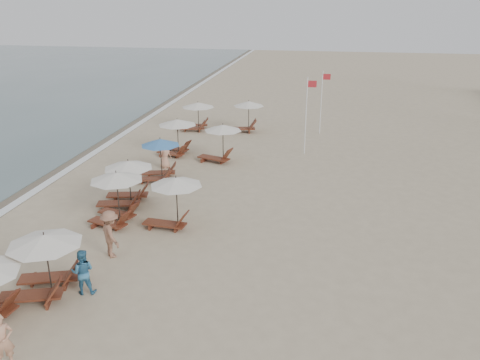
% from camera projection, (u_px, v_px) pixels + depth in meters
% --- Properties ---
extents(ground, '(160.00, 160.00, 0.00)m').
position_uv_depth(ground, '(215.00, 296.00, 16.56)').
color(ground, tan).
rests_on(ground, ground).
extents(wet_sand_band, '(3.20, 140.00, 0.01)m').
position_uv_depth(wet_sand_band, '(38.00, 174.00, 27.90)').
color(wet_sand_band, '#6B5E4C').
rests_on(wet_sand_band, ground).
extents(foam_line, '(0.50, 140.00, 0.02)m').
position_uv_depth(foam_line, '(59.00, 175.00, 27.68)').
color(foam_line, white).
rests_on(foam_line, ground).
extents(lounger_station_1, '(2.74, 2.45, 2.22)m').
position_uv_depth(lounger_station_1, '(42.00, 264.00, 16.29)').
color(lounger_station_1, brown).
rests_on(lounger_station_1, ground).
extents(lounger_station_2, '(2.49, 2.28, 2.37)m').
position_uv_depth(lounger_station_2, '(114.00, 196.00, 21.41)').
color(lounger_station_2, brown).
rests_on(lounger_station_2, ground).
extents(lounger_station_3, '(2.65, 2.29, 2.20)m').
position_uv_depth(lounger_station_3, '(125.00, 183.00, 23.46)').
color(lounger_station_3, brown).
rests_on(lounger_station_3, ground).
extents(lounger_station_4, '(2.43, 2.13, 2.31)m').
position_uv_depth(lounger_station_4, '(157.00, 160.00, 26.60)').
color(lounger_station_4, brown).
rests_on(lounger_station_4, ground).
extents(lounger_station_5, '(2.54, 2.37, 2.27)m').
position_uv_depth(lounger_station_5, '(175.00, 135.00, 30.89)').
color(lounger_station_5, brown).
rests_on(lounger_station_5, ground).
extents(lounger_station_6, '(2.55, 2.40, 2.07)m').
position_uv_depth(lounger_station_6, '(196.00, 114.00, 36.70)').
color(lounger_station_6, brown).
rests_on(lounger_station_6, ground).
extents(inland_station_0, '(2.61, 2.24, 2.22)m').
position_uv_depth(inland_station_0, '(171.00, 196.00, 20.99)').
color(inland_station_0, brown).
rests_on(inland_station_0, ground).
extents(inland_station_1, '(2.73, 2.24, 2.22)m').
position_uv_depth(inland_station_1, '(219.00, 139.00, 29.57)').
color(inland_station_1, brown).
rests_on(inland_station_1, ground).
extents(inland_station_2, '(2.88, 2.24, 2.22)m').
position_uv_depth(inland_station_2, '(244.00, 115.00, 36.17)').
color(inland_station_2, brown).
rests_on(inland_station_2, ground).
extents(beachgoer_near, '(0.69, 0.66, 1.60)m').
position_uv_depth(beachgoer_near, '(2.00, 341.00, 13.16)').
color(beachgoer_near, tan).
rests_on(beachgoer_near, ground).
extents(beachgoer_mid_a, '(0.90, 0.78, 1.59)m').
position_uv_depth(beachgoer_mid_a, '(83.00, 272.00, 16.47)').
color(beachgoer_mid_a, teal).
rests_on(beachgoer_mid_a, ground).
extents(beachgoer_mid_b, '(1.34, 1.34, 1.86)m').
position_uv_depth(beachgoer_mid_b, '(111.00, 234.00, 18.78)').
color(beachgoer_mid_b, '#8D5F47').
rests_on(beachgoer_mid_b, ground).
extents(beachgoer_far_b, '(0.83, 0.94, 1.61)m').
position_uv_depth(beachgoer_far_b, '(165.00, 155.00, 28.62)').
color(beachgoer_far_b, tan).
rests_on(beachgoer_far_b, ground).
extents(flag_pole_near, '(0.60, 0.08, 4.80)m').
position_uv_depth(flag_pole_near, '(307.00, 112.00, 30.58)').
color(flag_pole_near, silver).
rests_on(flag_pole_near, ground).
extents(flag_pole_far, '(0.60, 0.08, 4.48)m').
position_uv_depth(flag_pole_far, '(322.00, 99.00, 35.30)').
color(flag_pole_far, silver).
rests_on(flag_pole_far, ground).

